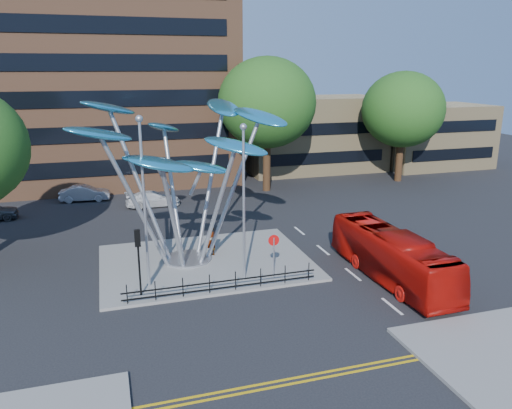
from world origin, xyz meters
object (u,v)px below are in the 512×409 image
object	(u,v)px
red_bus	(391,256)
traffic_light_island	(138,249)
parked_car_mid	(85,193)
parked_car_right	(153,199)
street_lamp_left	(143,188)
tree_far	(403,110)
no_entry_sign_island	(274,249)
street_lamp_right	(244,189)
leaf_sculpture	(181,146)
pedestrian	(211,241)
tree_right	(267,103)

from	to	relation	value
red_bus	traffic_light_island	bearing A→B (deg)	172.13
parked_car_mid	parked_car_right	xyz separation A→B (m)	(5.42, -3.49, -0.04)
street_lamp_left	traffic_light_island	world-z (taller)	street_lamp_left
tree_far	street_lamp_left	distance (m)	32.37
no_entry_sign_island	parked_car_mid	bearing A→B (deg)	116.27
traffic_light_island	parked_car_right	world-z (taller)	traffic_light_island
street_lamp_right	no_entry_sign_island	bearing A→B (deg)	-17.87
tree_far	street_lamp_left	world-z (taller)	tree_far
traffic_light_island	parked_car_right	xyz separation A→B (m)	(2.31, 17.01, -1.98)
street_lamp_left	street_lamp_right	size ratio (longest dim) A/B	1.06
leaf_sculpture	traffic_light_island	distance (m)	6.65
leaf_sculpture	no_entry_sign_island	world-z (taller)	leaf_sculpture
parked_car_mid	parked_car_right	world-z (taller)	parked_car_mid
traffic_light_island	parked_car_mid	distance (m)	20.82
tree_far	street_lamp_right	size ratio (longest dim) A/B	1.30
no_entry_sign_island	parked_car_right	bearing A→B (deg)	105.44
red_bus	pedestrian	world-z (taller)	red_bus
leaf_sculpture	no_entry_sign_island	distance (m)	7.71
street_lamp_right	traffic_light_island	distance (m)	6.05
leaf_sculpture	street_lamp_left	bearing A→B (deg)	-127.40
leaf_sculpture	pedestrian	xyz separation A→B (m)	(1.54, 0.05, -5.77)
tree_right	parked_car_mid	size ratio (longest dim) A/B	2.94
street_lamp_right	tree_right	bearing A→B (deg)	68.46
no_entry_sign_island	red_bus	world-z (taller)	red_bus
tree_far	pedestrian	size ratio (longest dim) A/B	5.70
leaf_sculpture	parked_car_right	distance (m)	14.28
tree_right	tree_far	distance (m)	14.03
tree_right	pedestrian	distance (m)	18.82
no_entry_sign_island	pedestrian	world-z (taller)	no_entry_sign_island
tree_far	red_bus	size ratio (longest dim) A/B	1.12
tree_right	tree_far	size ratio (longest dim) A/B	1.12
street_lamp_right	parked_car_mid	distance (m)	22.22
street_lamp_left	street_lamp_right	bearing A→B (deg)	-5.71
street_lamp_right	pedestrian	world-z (taller)	street_lamp_right
pedestrian	leaf_sculpture	bearing A→B (deg)	-36.88
pedestrian	parked_car_right	bearing A→B (deg)	-118.97
traffic_light_island	leaf_sculpture	bearing A→B (deg)	54.96
street_lamp_left	red_bus	xyz separation A→B (m)	(12.64, -2.60, -4.01)
tree_far	traffic_light_island	distance (m)	33.61
no_entry_sign_island	parked_car_mid	world-z (taller)	no_entry_sign_island
tree_far	leaf_sculpture	bearing A→B (deg)	-147.52
red_bus	leaf_sculpture	bearing A→B (deg)	149.56
street_lamp_left	no_entry_sign_island	world-z (taller)	street_lamp_left
pedestrian	no_entry_sign_island	bearing A→B (deg)	82.43
leaf_sculpture	parked_car_mid	bearing A→B (deg)	110.32
parked_car_mid	tree_right	bearing A→B (deg)	-88.57
parked_car_mid	no_entry_sign_island	bearing A→B (deg)	-148.75
leaf_sculpture	traffic_light_island	bearing A→B (deg)	-125.04
traffic_light_island	pedestrian	bearing A→B (deg)	43.39
traffic_light_island	no_entry_sign_island	bearing A→B (deg)	0.13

